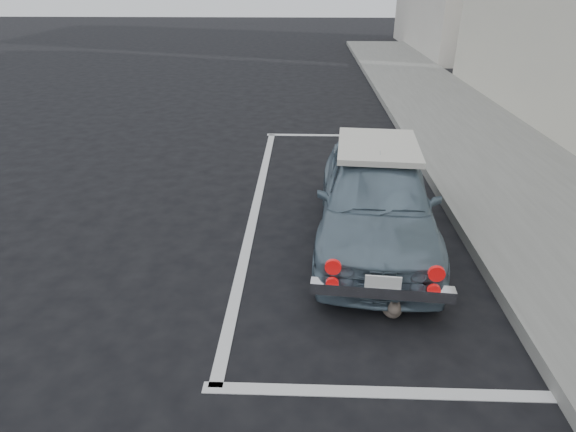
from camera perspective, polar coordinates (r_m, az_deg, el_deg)
ground at (r=4.48m, az=4.33°, el=-15.36°), size 80.00×80.00×0.00m
pline_rear at (r=4.18m, az=11.86°, el=-19.80°), size 3.00×0.12×0.01m
pline_front at (r=10.31m, az=5.98°, el=9.48°), size 3.00×0.12×0.01m
pline_side at (r=7.04m, az=-3.79°, el=1.33°), size 0.12×7.00×0.01m
retro_coupe at (r=5.96m, az=10.38°, el=2.37°), size 1.68×3.58×1.18m
cat at (r=4.88m, az=12.23°, el=-10.26°), size 0.22×0.48×0.26m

